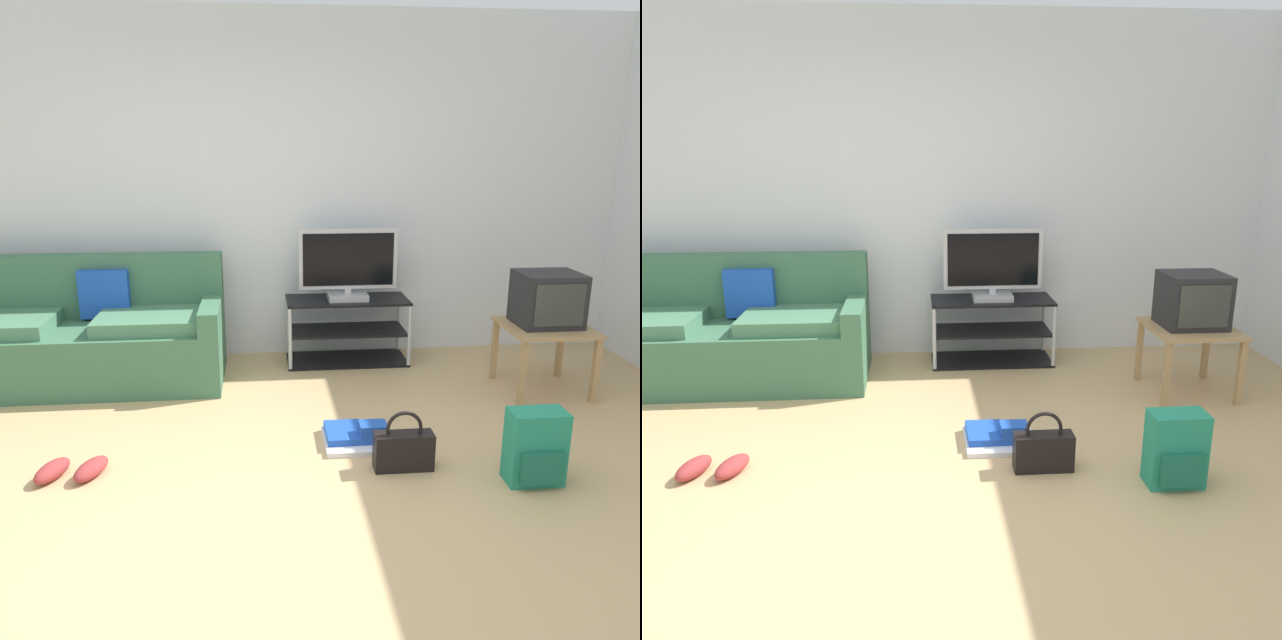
{
  "view_description": "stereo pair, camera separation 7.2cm",
  "coord_description": "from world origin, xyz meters",
  "views": [
    {
      "loc": [
        0.04,
        -2.61,
        1.69
      ],
      "look_at": [
        0.39,
        1.03,
        0.66
      ],
      "focal_mm": 34.74,
      "sensor_mm": 36.0,
      "label": 1
    },
    {
      "loc": [
        0.11,
        -2.61,
        1.69
      ],
      "look_at": [
        0.39,
        1.03,
        0.66
      ],
      "focal_mm": 34.74,
      "sensor_mm": 36.0,
      "label": 2
    }
  ],
  "objects": [
    {
      "name": "flat_tv",
      "position": [
        0.72,
        2.11,
        0.79
      ],
      "size": [
        0.77,
        0.22,
        0.56
      ],
      "color": "#B2B2B7",
      "rests_on": "tv_stand"
    },
    {
      "name": "side_table",
      "position": [
        2.01,
        1.37,
        0.41
      ],
      "size": [
        0.57,
        0.57,
        0.48
      ],
      "color": "tan",
      "rests_on": "ground_plane"
    },
    {
      "name": "ground_plane",
      "position": [
        0.0,
        0.0,
        -0.01
      ],
      "size": [
        9.0,
        9.8,
        0.02
      ],
      "primitive_type": "cube",
      "color": "tan"
    },
    {
      "name": "handbag",
      "position": [
        0.78,
        0.36,
        0.12
      ],
      "size": [
        0.32,
        0.11,
        0.34
      ],
      "rotation": [
        0.0,
        0.0,
        -0.17
      ],
      "color": "black",
      "rests_on": "ground_plane"
    },
    {
      "name": "backpack",
      "position": [
        1.42,
        0.16,
        0.19
      ],
      "size": [
        0.29,
        0.23,
        0.4
      ],
      "rotation": [
        0.0,
        0.0,
        -0.12
      ],
      "color": "#238466",
      "rests_on": "ground_plane"
    },
    {
      "name": "wall_back",
      "position": [
        0.0,
        2.45,
        1.35
      ],
      "size": [
        9.0,
        0.1,
        2.7
      ],
      "primitive_type": "cube",
      "color": "silver",
      "rests_on": "ground_plane"
    },
    {
      "name": "crt_tv",
      "position": [
        2.01,
        1.39,
        0.67
      ],
      "size": [
        0.42,
        0.37,
        0.37
      ],
      "color": "#232326",
      "rests_on": "side_table"
    },
    {
      "name": "floor_tray",
      "position": [
        0.58,
        0.68,
        0.04
      ],
      "size": [
        0.42,
        0.37,
        0.14
      ],
      "color": "silver",
      "rests_on": "ground_plane"
    },
    {
      "name": "tv_stand",
      "position": [
        0.72,
        2.13,
        0.26
      ],
      "size": [
        0.97,
        0.43,
        0.52
      ],
      "color": "black",
      "rests_on": "ground_plane"
    },
    {
      "name": "sneakers_pair",
      "position": [
        -0.98,
        0.43,
        0.04
      ],
      "size": [
        0.4,
        0.27,
        0.09
      ],
      "color": "#993333",
      "rests_on": "ground_plane"
    },
    {
      "name": "couch",
      "position": [
        -1.28,
        1.89,
        0.34
      ],
      "size": [
        2.05,
        0.81,
        0.9
      ],
      "color": "#3D6B4C",
      "rests_on": "ground_plane"
    }
  ]
}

